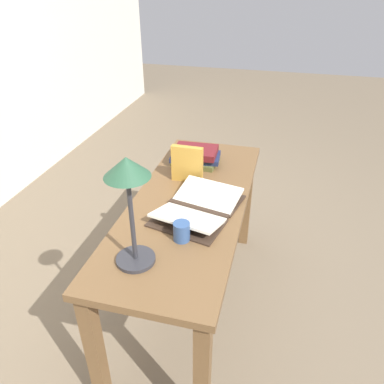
# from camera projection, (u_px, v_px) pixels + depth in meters

# --- Properties ---
(ground_plane) EXTENTS (12.00, 12.00, 0.00)m
(ground_plane) POSITION_uv_depth(u_px,v_px,m) (190.00, 303.00, 2.24)
(ground_plane) COLOR #70604C
(reading_desk) EXTENTS (1.44, 0.55, 0.73)m
(reading_desk) POSITION_uv_depth(u_px,v_px,m) (189.00, 219.00, 1.92)
(reading_desk) COLOR brown
(reading_desk) RESTS_ON ground_plane
(open_book) EXTENTS (0.50, 0.41, 0.06)m
(open_book) POSITION_uv_depth(u_px,v_px,m) (198.00, 208.00, 1.77)
(open_book) COLOR #38281E
(open_book) RESTS_ON reading_desk
(book_stack_tall) EXTENTS (0.19, 0.30, 0.09)m
(book_stack_tall) POSITION_uv_depth(u_px,v_px,m) (195.00, 156.00, 2.19)
(book_stack_tall) COLOR brown
(book_stack_tall) RESTS_ON reading_desk
(book_standing_upright) EXTENTS (0.04, 0.17, 0.20)m
(book_standing_upright) POSITION_uv_depth(u_px,v_px,m) (187.00, 164.00, 1.98)
(book_standing_upright) COLOR #BC8933
(book_standing_upright) RESTS_ON reading_desk
(reading_lamp) EXTENTS (0.17, 0.17, 0.45)m
(reading_lamp) POSITION_uv_depth(u_px,v_px,m) (128.00, 185.00, 1.30)
(reading_lamp) COLOR #2D2D33
(reading_lamp) RESTS_ON reading_desk
(coffee_mug) EXTENTS (0.10, 0.07, 0.08)m
(coffee_mug) POSITION_uv_depth(u_px,v_px,m) (182.00, 231.00, 1.57)
(coffee_mug) COLOR #335184
(coffee_mug) RESTS_ON reading_desk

